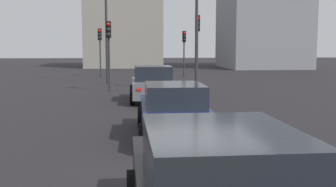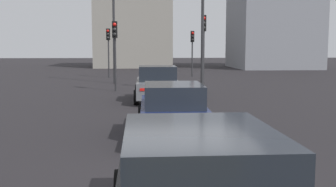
# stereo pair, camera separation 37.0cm
# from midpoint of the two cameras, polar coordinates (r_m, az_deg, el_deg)

# --- Properties ---
(ground_plane) EXTENTS (160.00, 160.00, 0.20)m
(ground_plane) POSITION_cam_midpoint_polar(r_m,az_deg,el_deg) (8.09, 3.73, -12.09)
(ground_plane) COLOR black
(car_grey_lead) EXTENTS (4.04, 2.10, 1.61)m
(car_grey_lead) POSITION_cam_midpoint_polar(r_m,az_deg,el_deg) (18.59, -0.93, 1.30)
(car_grey_lead) COLOR slate
(car_grey_lead) RESTS_ON ground_plane
(car_navy_second) EXTENTS (4.56, 1.99, 1.48)m
(car_navy_second) POSITION_cam_midpoint_polar(r_m,az_deg,el_deg) (11.23, 1.63, -2.46)
(car_navy_second) COLOR #141E4C
(car_navy_second) RESTS_ON ground_plane
(traffic_light_near_left) EXTENTS (0.32, 0.29, 3.73)m
(traffic_light_near_left) POSITION_cam_midpoint_polar(r_m,az_deg,el_deg) (33.42, 3.75, 6.95)
(traffic_light_near_left) COLOR #2D2D30
(traffic_light_near_left) RESTS_ON ground_plane
(traffic_light_near_right) EXTENTS (0.33, 0.30, 4.23)m
(traffic_light_near_right) POSITION_cam_midpoint_polar(r_m,az_deg,el_deg) (23.27, 5.47, 7.93)
(traffic_light_near_right) COLOR #2D2D30
(traffic_light_near_right) RESTS_ON ground_plane
(traffic_light_far_left) EXTENTS (0.33, 0.30, 3.87)m
(traffic_light_far_left) POSITION_cam_midpoint_polar(r_m,az_deg,el_deg) (32.80, -8.03, 7.09)
(traffic_light_far_left) COLOR #2D2D30
(traffic_light_far_left) RESTS_ON ground_plane
(traffic_light_far_right) EXTENTS (0.32, 0.28, 3.85)m
(traffic_light_far_right) POSITION_cam_midpoint_polar(r_m,az_deg,el_deg) (22.69, -6.97, 7.29)
(traffic_light_far_right) COLOR #2D2D30
(traffic_light_far_right) RESTS_ON ground_plane
(street_lamp_kerbside) EXTENTS (0.56, 0.36, 8.28)m
(street_lamp_kerbside) POSITION_cam_midpoint_polar(r_m,az_deg,el_deg) (27.70, -7.23, 11.37)
(street_lamp_kerbside) COLOR #2D2D30
(street_lamp_kerbside) RESTS_ON ground_plane
(street_lamp_far) EXTENTS (0.56, 0.36, 6.50)m
(street_lamp_far) POSITION_cam_midpoint_polar(r_m,az_deg,el_deg) (22.21, 5.34, 10.19)
(street_lamp_far) COLOR #2D2D30
(street_lamp_far) RESTS_ON ground_plane
(building_facade_left) EXTENTS (10.32, 8.69, 11.96)m
(building_facade_left) POSITION_cam_midpoint_polar(r_m,az_deg,el_deg) (49.15, 14.60, 10.48)
(building_facade_left) COLOR gray
(building_facade_left) RESTS_ON ground_plane
(building_facade_center) EXTENTS (9.56, 8.95, 9.74)m
(building_facade_center) POSITION_cam_midpoint_polar(r_m,az_deg,el_deg) (50.64, -4.61, 9.30)
(building_facade_center) COLOR gray
(building_facade_center) RESTS_ON ground_plane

